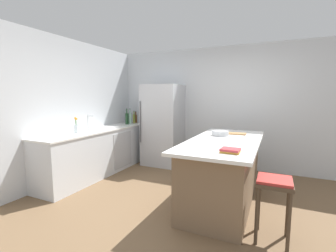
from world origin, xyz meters
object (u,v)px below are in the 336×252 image
(olive_oil_bottle, at_px, (134,118))
(cutting_board, at_px, (237,134))
(bar_stool, at_px, (274,190))
(sink_faucet, at_px, (89,122))
(hot_sauce_bottle, at_px, (127,119))
(gin_bottle, at_px, (130,118))
(cookbook_stack, at_px, (230,150))
(mixing_bowl, at_px, (220,133))
(refrigerator, at_px, (163,125))
(syrup_bottle, at_px, (136,118))
(wine_bottle, at_px, (127,118))
(flower_vase, at_px, (76,128))
(kitchen_island, at_px, (224,170))

(olive_oil_bottle, bearing_deg, cutting_board, -17.77)
(bar_stool, bearing_deg, sink_faucet, 166.98)
(hot_sauce_bottle, relative_size, gin_bottle, 0.64)
(olive_oil_bottle, xyz_separation_m, cookbook_stack, (2.69, -2.17, -0.07))
(cookbook_stack, distance_m, mixing_bowl, 1.15)
(bar_stool, bearing_deg, olive_oil_bottle, 145.51)
(olive_oil_bottle, xyz_separation_m, hot_sauce_bottle, (-0.13, -0.10, -0.02))
(refrigerator, xyz_separation_m, syrup_bottle, (-0.82, 0.15, 0.11))
(olive_oil_bottle, height_order, gin_bottle, gin_bottle)
(bar_stool, xyz_separation_m, sink_faucet, (-3.25, 0.75, 0.49))
(bar_stool, height_order, mixing_bowl, mixing_bowl)
(wine_bottle, bearing_deg, cookbook_stack, -34.96)
(flower_vase, relative_size, cookbook_stack, 1.34)
(bar_stool, distance_m, olive_oil_bottle, 3.85)
(kitchen_island, relative_size, bar_stool, 3.15)
(sink_faucet, distance_m, cookbook_stack, 2.89)
(hot_sauce_bottle, distance_m, cutting_board, 2.77)
(bar_stool, relative_size, hot_sauce_bottle, 3.02)
(wine_bottle, distance_m, cookbook_stack, 3.30)
(flower_vase, bearing_deg, wine_bottle, 87.54)
(bar_stool, distance_m, gin_bottle, 3.74)
(gin_bottle, xyz_separation_m, cutting_board, (2.54, -0.62, -0.11))
(sink_faucet, bearing_deg, syrup_bottle, 86.85)
(gin_bottle, distance_m, cutting_board, 2.62)
(kitchen_island, relative_size, gin_bottle, 6.05)
(olive_oil_bottle, bearing_deg, syrup_bottle, 99.54)
(hot_sauce_bottle, bearing_deg, kitchen_island, -26.83)
(sink_faucet, relative_size, gin_bottle, 0.83)
(syrup_bottle, distance_m, wine_bottle, 0.38)
(olive_oil_bottle, xyz_separation_m, wine_bottle, (-0.01, -0.28, 0.02))
(flower_vase, bearing_deg, cutting_board, 19.43)
(cutting_board, bearing_deg, syrup_bottle, 160.34)
(cookbook_stack, relative_size, mixing_bowl, 0.80)
(refrigerator, bearing_deg, cookbook_stack, -48.36)
(kitchen_island, distance_m, cookbook_stack, 0.92)
(sink_faucet, xyz_separation_m, mixing_bowl, (2.44, 0.34, -0.09))
(olive_oil_bottle, height_order, mixing_bowl, olive_oil_bottle)
(gin_bottle, bearing_deg, bar_stool, -32.11)
(hot_sauce_bottle, bearing_deg, cutting_board, -15.02)
(wine_bottle, bearing_deg, flower_vase, -92.46)
(sink_faucet, bearing_deg, bar_stool, -13.02)
(refrigerator, distance_m, mixing_bowl, 1.84)
(gin_bottle, height_order, cookbook_stack, gin_bottle)
(kitchen_island, xyz_separation_m, sink_faucet, (-2.57, 0.00, 0.59))
(kitchen_island, height_order, wine_bottle, wine_bottle)
(hot_sauce_bottle, distance_m, gin_bottle, 0.18)
(bar_stool, distance_m, cutting_board, 1.52)
(bar_stool, relative_size, gin_bottle, 1.92)
(gin_bottle, bearing_deg, mixing_bowl, -20.81)
(bar_stool, height_order, flower_vase, flower_vase)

